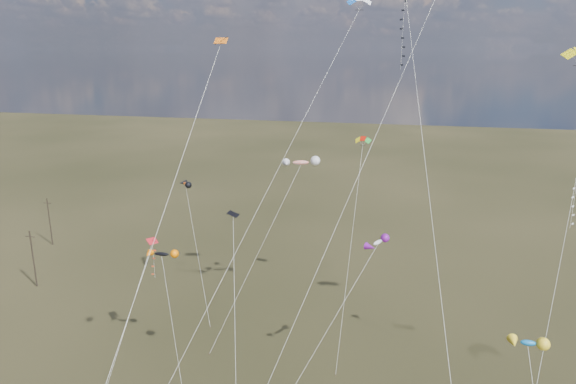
% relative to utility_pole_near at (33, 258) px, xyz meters
% --- Properties ---
extents(utility_pole_near, '(1.40, 0.20, 8.00)m').
position_rel_utility_pole_near_xyz_m(utility_pole_near, '(0.00, 0.00, 0.00)').
color(utility_pole_near, black).
rests_on(utility_pole_near, ground).
extents(utility_pole_far, '(1.40, 0.20, 8.00)m').
position_rel_utility_pole_near_xyz_m(utility_pole_far, '(-8.00, 14.00, 0.00)').
color(utility_pole_far, black).
rests_on(utility_pole_far, ground).
extents(diamond_black_high, '(7.02, 26.25, 36.21)m').
position_rel_utility_pole_near_xyz_m(diamond_black_high, '(47.58, -10.56, 26.82)').
color(diamond_black_high, black).
rests_on(diamond_black_high, ground).
extents(diamond_navy_tall, '(15.87, 21.73, 40.71)m').
position_rel_utility_pole_near_xyz_m(diamond_navy_tall, '(50.14, -9.93, 30.78)').
color(diamond_navy_tall, '#0C2053').
rests_on(diamond_navy_tall, ground).
extents(diamond_black_mid, '(5.25, 15.09, 18.41)m').
position_rel_utility_pole_near_xyz_m(diamond_black_mid, '(35.71, -20.63, 9.42)').
color(diamond_black_mid, black).
rests_on(diamond_black_mid, ground).
extents(diamond_red_low, '(1.99, 10.25, 13.05)m').
position_rel_utility_pole_near_xyz_m(diamond_red_low, '(23.87, -11.64, 6.38)').
color(diamond_red_low, red).
rests_on(diamond_red_low, ground).
extents(diamond_navy_right, '(6.00, 15.60, 24.50)m').
position_rel_utility_pole_near_xyz_m(diamond_navy_right, '(61.30, -11.64, 15.89)').
color(diamond_navy_right, '#0F1A4D').
rests_on(diamond_navy_right, ground).
extents(diamond_orange_center, '(5.27, 22.68, 32.01)m').
position_rel_utility_pole_near_xyz_m(diamond_orange_center, '(34.42, -30.05, 17.03)').
color(diamond_orange_center, '#D45E10').
rests_on(diamond_orange_center, ground).
extents(parafoil_blue_white, '(15.42, 27.57, 36.48)m').
position_rel_utility_pole_near_xyz_m(parafoil_blue_white, '(42.79, -3.23, 31.50)').
color(parafoil_blue_white, blue).
rests_on(parafoil_blue_white, ground).
extents(parafoil_tricolor, '(1.89, 16.34, 21.70)m').
position_rel_utility_pole_near_xyz_m(parafoil_tricolor, '(43.14, 4.69, 16.94)').
color(parafoil_tricolor, yellow).
rests_on(parafoil_tricolor, ground).
extents(novelty_black_orange, '(6.20, 7.03, 12.22)m').
position_rel_utility_pole_near_xyz_m(novelty_black_orange, '(25.10, -11.70, 7.62)').
color(novelty_black_orange, black).
rests_on(novelty_black_orange, ground).
extents(novelty_orange_black, '(7.26, 9.90, 15.23)m').
position_rel_utility_pole_near_xyz_m(novelty_orange_black, '(21.05, 3.69, 10.60)').
color(novelty_orange_black, '#E25609').
rests_on(novelty_orange_black, ground).
extents(novelty_white_purple, '(9.45, 11.66, 15.18)m').
position_rel_utility_pole_near_xyz_m(novelty_white_purple, '(46.05, -11.59, 10.57)').
color(novelty_white_purple, silver).
rests_on(novelty_white_purple, ground).
extents(novelty_redwhite_stripe, '(9.53, 12.48, 19.50)m').
position_rel_utility_pole_near_xyz_m(novelty_redwhite_stripe, '(36.49, 1.10, 14.70)').
color(novelty_redwhite_stripe, red).
rests_on(novelty_redwhite_stripe, ground).
extents(novelty_blue_yellow, '(2.98, 7.19, 12.92)m').
position_rel_utility_pole_near_xyz_m(novelty_blue_yellow, '(56.68, -22.00, 8.31)').
color(novelty_blue_yellow, '#1168AA').
rests_on(novelty_blue_yellow, ground).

